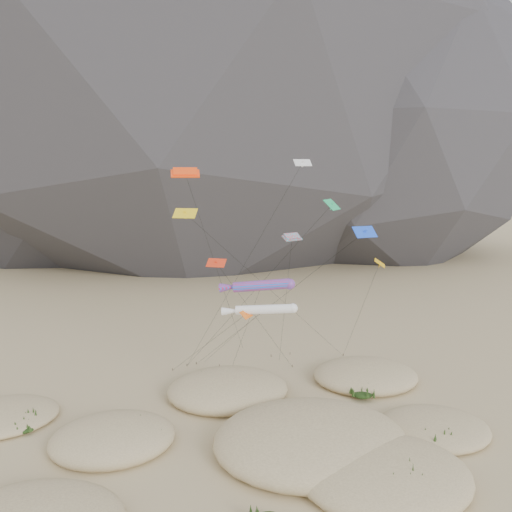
% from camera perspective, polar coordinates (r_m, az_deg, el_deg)
% --- Properties ---
extents(ground, '(500.00, 500.00, 0.00)m').
position_cam_1_polar(ground, '(44.93, 0.72, -23.21)').
color(ground, '#CCB789').
rests_on(ground, ground).
extents(rock_headland, '(226.37, 148.64, 177.50)m').
position_cam_1_polar(rock_headland, '(163.76, -5.42, 26.64)').
color(rock_headland, black).
rests_on(rock_headland, ground).
extents(dunes, '(51.78, 37.07, 3.99)m').
position_cam_1_polar(dunes, '(47.57, 0.11, -20.22)').
color(dunes, '#CCB789').
rests_on(dunes, ground).
extents(dune_grass, '(39.94, 29.40, 1.58)m').
position_cam_1_polar(dune_grass, '(46.79, -1.26, -20.57)').
color(dune_grass, black).
rests_on(dune_grass, ground).
extents(kite_stakes, '(22.71, 4.42, 0.30)m').
position_cam_1_polar(kite_stakes, '(65.98, -0.95, -11.96)').
color(kite_stakes, '#3F2D1E').
rests_on(kite_stakes, ground).
extents(rainbow_tube_kite, '(7.68, 11.42, 13.68)m').
position_cam_1_polar(rainbow_tube_kite, '(51.41, 0.31, -3.41)').
color(rainbow_tube_kite, '#DF1741').
rests_on(rainbow_tube_kite, ground).
extents(white_tube_kite, '(8.07, 16.97, 11.85)m').
position_cam_1_polar(white_tube_kite, '(48.85, 0.57, -6.15)').
color(white_tube_kite, white).
rests_on(white_tube_kite, ground).
extents(orange_parafoil, '(9.44, 17.28, 24.81)m').
position_cam_1_polar(orange_parafoil, '(49.66, -7.99, 9.09)').
color(orange_parafoil, '#FF3F0D').
rests_on(orange_parafoil, ground).
extents(multi_parafoil, '(2.44, 8.72, 17.76)m').
position_cam_1_polar(multi_parafoil, '(54.93, 4.14, 2.00)').
color(multi_parafoil, '#FF1A28').
rests_on(multi_parafoil, ground).
extents(delta_kites, '(22.66, 18.39, 25.75)m').
position_cam_1_polar(delta_kites, '(51.33, 3.98, 2.52)').
color(delta_kites, '#FFB90D').
rests_on(delta_kites, ground).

